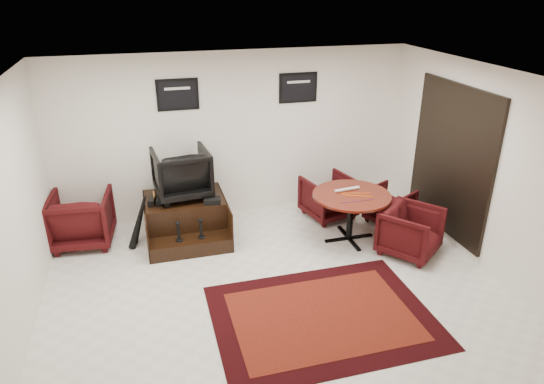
{
  "coord_description": "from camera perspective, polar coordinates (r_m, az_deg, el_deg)",
  "views": [
    {
      "loc": [
        -1.49,
        -5.24,
        3.82
      ],
      "look_at": [
        0.21,
        0.9,
        1.01
      ],
      "focal_mm": 32.0,
      "sensor_mm": 36.0,
      "label": 1
    }
  ],
  "objects": [
    {
      "name": "umbrella_black",
      "position": [
        7.63,
        -15.49,
        -3.45
      ],
      "size": [
        0.33,
        0.12,
        0.88
      ],
      "primitive_type": null,
      "color": "black",
      "rests_on": "ground"
    },
    {
      "name": "table_chair_window",
      "position": [
        8.43,
        13.74,
        -1.34
      ],
      "size": [
        0.85,
        0.86,
        0.68
      ],
      "primitive_type": "imported",
      "rotation": [
        0.0,
        0.0,
        2.05
      ],
      "color": "black",
      "rests_on": "ground"
    },
    {
      "name": "area_rug",
      "position": [
        6.2,
        5.94,
        -14.34
      ],
      "size": [
        2.67,
        2.0,
        0.01
      ],
      "color": "black",
      "rests_on": "ground"
    },
    {
      "name": "shoes_pair",
      "position": [
        7.65,
        -13.49,
        -1.03
      ],
      "size": [
        0.26,
        0.29,
        0.09
      ],
      "color": "black",
      "rests_on": "shine_podium"
    },
    {
      "name": "table_chair_corner",
      "position": [
        7.52,
        16.03,
        -4.24
      ],
      "size": [
        1.07,
        1.06,
        0.81
      ],
      "primitive_type": "imported",
      "rotation": [
        0.0,
        0.0,
        0.67
      ],
      "color": "black",
      "rests_on": "ground"
    },
    {
      "name": "shine_chair",
      "position": [
        7.7,
        -10.6,
        2.47
      ],
      "size": [
        0.9,
        0.86,
        0.86
      ],
      "primitive_type": "imported",
      "rotation": [
        0.0,
        0.0,
        3.24
      ],
      "color": "black",
      "rests_on": "shine_podium"
    },
    {
      "name": "room_shell",
      "position": [
        6.04,
        3.82,
        4.05
      ],
      "size": [
        6.02,
        5.02,
        2.81
      ],
      "color": "white",
      "rests_on": "ground"
    },
    {
      "name": "table_clutter",
      "position": [
        7.47,
        9.95,
        -0.51
      ],
      "size": [
        0.57,
        0.34,
        0.01
      ],
      "color": "orange",
      "rests_on": "meeting_table"
    },
    {
      "name": "armchair_side",
      "position": [
        8.05,
        -21.53,
        -2.7
      ],
      "size": [
        0.96,
        0.91,
        0.91
      ],
      "primitive_type": "imported",
      "rotation": [
        0.0,
        0.0,
        3.05
      ],
      "color": "black",
      "rests_on": "ground"
    },
    {
      "name": "ground",
      "position": [
        6.65,
        0.36,
        -11.26
      ],
      "size": [
        6.0,
        6.0,
        0.0
      ],
      "primitive_type": "plane",
      "color": "white",
      "rests_on": "ground"
    },
    {
      "name": "meeting_table",
      "position": [
        7.58,
        9.33,
        -0.9
      ],
      "size": [
        1.2,
        1.2,
        0.79
      ],
      "color": "#48120A",
      "rests_on": "ground"
    },
    {
      "name": "table_chair_back",
      "position": [
        8.42,
        6.65,
        -0.35
      ],
      "size": [
        0.93,
        0.89,
        0.8
      ],
      "primitive_type": "imported",
      "rotation": [
        0.0,
        0.0,
        3.38
      ],
      "color": "black",
      "rests_on": "ground"
    },
    {
      "name": "paper_roll",
      "position": [
        7.65,
        8.81,
        0.32
      ],
      "size": [
        0.42,
        0.09,
        0.05
      ],
      "primitive_type": "cylinder",
      "rotation": [
        0.0,
        1.57,
        0.1
      ],
      "color": "silver",
      "rests_on": "meeting_table"
    },
    {
      "name": "shine_podium",
      "position": [
        7.89,
        -10.08,
        -3.13
      ],
      "size": [
        1.26,
        1.29,
        0.65
      ],
      "color": "black",
      "rests_on": "ground"
    },
    {
      "name": "umbrella_hooked",
      "position": [
        7.77,
        -15.29,
        -3.12
      ],
      "size": [
        0.31,
        0.12,
        0.83
      ],
      "primitive_type": null,
      "color": "black",
      "rests_on": "ground"
    },
    {
      "name": "polish_kit",
      "position": [
        7.51,
        -7.03,
        -1.02
      ],
      "size": [
        0.28,
        0.22,
        0.09
      ],
      "primitive_type": "cube",
      "rotation": [
        0.0,
        0.0,
        -0.16
      ],
      "color": "black",
      "rests_on": "shine_podium"
    }
  ]
}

